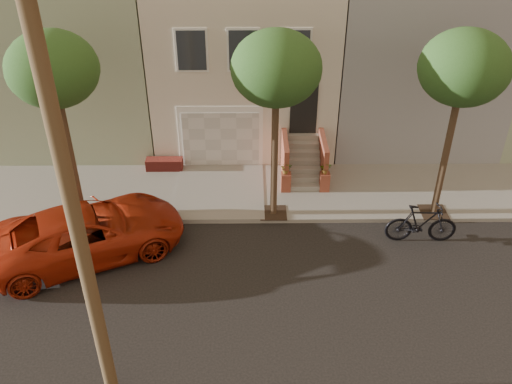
{
  "coord_description": "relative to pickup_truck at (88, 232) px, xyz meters",
  "views": [
    {
      "loc": [
        0.26,
        -11.4,
        10.92
      ],
      "look_at": [
        0.4,
        3.0,
        1.59
      ],
      "focal_mm": 38.36,
      "sensor_mm": 36.0,
      "label": 1
    }
  ],
  "objects": [
    {
      "name": "house_row",
      "position": [
        4.75,
        9.21,
        2.83
      ],
      "size": [
        33.1,
        11.7,
        7.0
      ],
      "color": "beige",
      "rests_on": "sidewalk"
    },
    {
      "name": "motorcycle",
      "position": [
        10.38,
        0.53,
        -0.13
      ],
      "size": [
        2.28,
        0.69,
        1.36
      ],
      "primitive_type": "imported",
      "rotation": [
        0.0,
        0.0,
        1.55
      ],
      "color": "black",
      "rests_on": "ground"
    },
    {
      "name": "sidewalk",
      "position": [
        4.75,
        3.37,
        -0.74
      ],
      "size": [
        40.0,
        3.7,
        0.15
      ],
      "primitive_type": "cube",
      "color": "gray",
      "rests_on": "ground"
    },
    {
      "name": "pickup_truck",
      "position": [
        0.0,
        0.0,
        0.0
      ],
      "size": [
        6.43,
        4.87,
        1.62
      ],
      "primitive_type": "imported",
      "rotation": [
        0.0,
        0.0,
        2.0
      ],
      "color": "#A2240E",
      "rests_on": "ground"
    },
    {
      "name": "ground",
      "position": [
        4.75,
        -1.98,
        -0.81
      ],
      "size": [
        90.0,
        90.0,
        0.0
      ],
      "primitive_type": "plane",
      "color": "black",
      "rests_on": "ground"
    },
    {
      "name": "tree_mid",
      "position": [
        5.75,
        1.92,
        4.45
      ],
      "size": [
        2.7,
        2.57,
        6.3
      ],
      "color": "#2D2116",
      "rests_on": "sidewalk"
    },
    {
      "name": "tree_left",
      "position": [
        -0.75,
        1.92,
        4.45
      ],
      "size": [
        2.7,
        2.57,
        6.3
      ],
      "color": "#2D2116",
      "rests_on": "sidewalk"
    },
    {
      "name": "tree_right",
      "position": [
        11.25,
        1.92,
        4.45
      ],
      "size": [
        2.7,
        2.57,
        6.3
      ],
      "color": "#2D2116",
      "rests_on": "sidewalk"
    }
  ]
}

